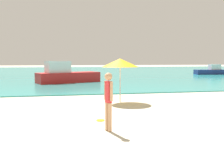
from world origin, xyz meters
name	(u,v)px	position (x,y,z in m)	size (l,w,h in m)	color
water	(73,72)	(0.00, 41.56, 0.03)	(160.00, 60.00, 0.06)	teal
person_standing	(108,98)	(-0.67, 4.33, 0.90)	(0.21, 0.35, 1.59)	tan
frisbee	(100,120)	(-0.71, 5.54, 0.01)	(0.26, 0.26, 0.03)	yellow
boat_near	(66,75)	(-1.51, 19.44, 0.68)	(5.54, 3.53, 1.80)	red
boat_far	(211,71)	(17.77, 28.43, 0.53)	(4.03, 1.47, 1.35)	navy
beach_umbrella	(120,63)	(0.73, 8.96, 1.81)	(1.71, 1.71, 2.00)	#B7B7BC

